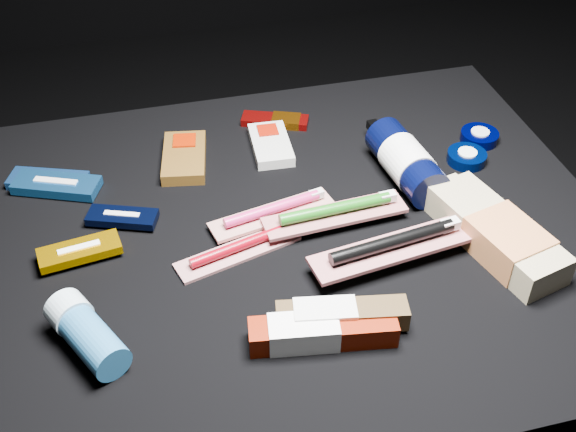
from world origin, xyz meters
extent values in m
plane|color=black|center=(0.00, 0.00, 0.00)|extent=(3.00, 3.00, 0.00)
cube|color=black|center=(0.00, 0.00, 0.20)|extent=(0.98, 0.78, 0.40)
cube|color=#1D509A|center=(-0.33, 0.20, 0.41)|extent=(0.13, 0.09, 0.01)
cube|color=beige|center=(-0.33, 0.20, 0.41)|extent=(0.06, 0.03, 0.02)
cube|color=#1A5593|center=(-0.31, 0.18, 0.41)|extent=(0.14, 0.10, 0.02)
cube|color=beige|center=(-0.31, 0.18, 0.41)|extent=(0.07, 0.04, 0.02)
cube|color=black|center=(-0.22, 0.08, 0.41)|extent=(0.11, 0.07, 0.01)
cube|color=silver|center=(-0.22, 0.08, 0.41)|extent=(0.05, 0.03, 0.01)
cube|color=#C28700|center=(-0.28, 0.02, 0.41)|extent=(0.12, 0.06, 0.01)
cube|color=white|center=(-0.28, 0.02, 0.41)|extent=(0.06, 0.02, 0.01)
cube|color=#513511|center=(-0.11, 0.21, 0.41)|extent=(0.09, 0.14, 0.02)
cube|color=#831500|center=(-0.10, 0.24, 0.41)|extent=(0.04, 0.04, 0.02)
cube|color=beige|center=(0.04, 0.21, 0.41)|extent=(0.07, 0.12, 0.02)
cube|color=maroon|center=(0.04, 0.24, 0.41)|extent=(0.04, 0.04, 0.02)
cube|color=maroon|center=(0.06, 0.28, 0.41)|extent=(0.12, 0.08, 0.01)
cube|color=#894809|center=(0.08, 0.28, 0.41)|extent=(0.06, 0.05, 0.01)
cylinder|color=black|center=(0.22, 0.08, 0.43)|extent=(0.08, 0.17, 0.07)
cylinder|color=white|center=(0.22, 0.07, 0.43)|extent=(0.08, 0.08, 0.07)
cylinder|color=black|center=(0.21, 0.17, 0.43)|extent=(0.03, 0.02, 0.02)
cube|color=black|center=(0.21, 0.19, 0.43)|extent=(0.02, 0.03, 0.01)
cylinder|color=black|center=(0.39, 0.14, 0.41)|extent=(0.06, 0.06, 0.02)
cylinder|color=silver|center=(0.39, 0.14, 0.41)|extent=(0.03, 0.03, 0.02)
cylinder|color=black|center=(0.34, 0.09, 0.41)|extent=(0.06, 0.06, 0.02)
cylinder|color=white|center=(0.34, 0.09, 0.41)|extent=(0.03, 0.03, 0.02)
cube|color=tan|center=(0.29, -0.10, 0.42)|extent=(0.13, 0.24, 0.05)
cube|color=#BF7340|center=(0.30, -0.13, 0.42)|extent=(0.10, 0.12, 0.05)
cube|color=tan|center=(0.26, 0.01, 0.42)|extent=(0.05, 0.04, 0.03)
cylinder|color=#256597|center=(-0.27, -0.16, 0.42)|extent=(0.09, 0.11, 0.05)
cylinder|color=silver|center=(-0.30, -0.11, 0.43)|extent=(0.06, 0.05, 0.05)
cube|color=beige|center=(-0.07, -0.03, 0.40)|extent=(0.19, 0.09, 0.01)
cylinder|color=maroon|center=(-0.07, -0.03, 0.41)|extent=(0.14, 0.05, 0.01)
cube|color=silver|center=(0.00, -0.01, 0.41)|extent=(0.02, 0.02, 0.01)
cube|color=beige|center=(0.00, 0.03, 0.41)|extent=(0.20, 0.08, 0.01)
cylinder|color=#B82262|center=(0.00, 0.03, 0.42)|extent=(0.15, 0.05, 0.02)
cube|color=silver|center=(0.07, 0.05, 0.42)|extent=(0.02, 0.02, 0.01)
cube|color=#AAA29F|center=(0.08, 0.00, 0.42)|extent=(0.22, 0.06, 0.01)
cylinder|color=#175E12|center=(0.08, 0.00, 0.43)|extent=(0.17, 0.03, 0.02)
cube|color=silver|center=(0.17, 0.00, 0.43)|extent=(0.02, 0.02, 0.01)
cube|color=#A9A29E|center=(0.13, -0.10, 0.42)|extent=(0.24, 0.09, 0.01)
cylinder|color=black|center=(0.13, -0.10, 0.44)|extent=(0.19, 0.04, 0.02)
cube|color=silver|center=(0.22, -0.09, 0.44)|extent=(0.03, 0.02, 0.01)
cube|color=#6C1100|center=(0.00, -0.21, 0.42)|extent=(0.19, 0.07, 0.03)
cube|color=white|center=(-0.02, -0.21, 0.42)|extent=(0.09, 0.06, 0.04)
cube|color=#3A2A14|center=(0.03, -0.19, 0.42)|extent=(0.17, 0.07, 0.03)
cube|color=silver|center=(0.01, -0.19, 0.42)|extent=(0.08, 0.05, 0.03)
camera|label=1|loc=(-0.18, -0.77, 1.10)|focal=45.00mm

